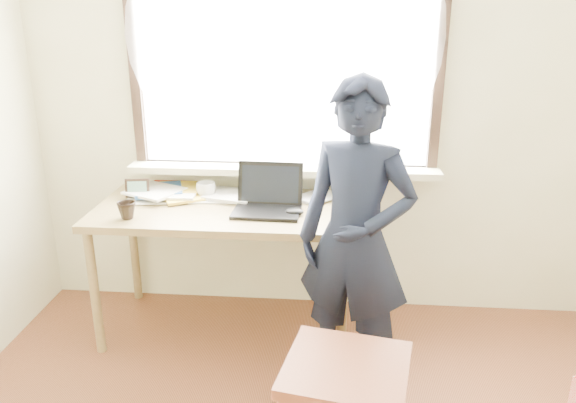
# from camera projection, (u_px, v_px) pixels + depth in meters

# --- Properties ---
(room_shell) EXTENTS (3.52, 4.02, 2.61)m
(room_shell) POSITION_uv_depth(u_px,v_px,m) (290.00, 93.00, 1.51)
(room_shell) COLOR #F0EDC1
(room_shell) RESTS_ON ground
(desk) EXTENTS (1.46, 0.73, 0.78)m
(desk) POSITION_uv_depth(u_px,v_px,m) (225.00, 220.00, 3.20)
(desk) COLOR olive
(desk) RESTS_ON ground
(laptop) EXTENTS (0.38, 0.31, 0.25)m
(laptop) POSITION_uv_depth(u_px,v_px,m) (268.00, 200.00, 3.11)
(laptop) COLOR black
(laptop) RESTS_ON desk
(mug_white) EXTENTS (0.16, 0.16, 0.09)m
(mug_white) POSITION_uv_depth(u_px,v_px,m) (206.00, 190.00, 3.32)
(mug_white) COLOR white
(mug_white) RESTS_ON desk
(mug_dark) EXTENTS (0.12, 0.12, 0.09)m
(mug_dark) POSITION_uv_depth(u_px,v_px,m) (127.00, 210.00, 2.99)
(mug_dark) COLOR black
(mug_dark) RESTS_ON desk
(mouse) EXTENTS (0.10, 0.07, 0.04)m
(mouse) POSITION_uv_depth(u_px,v_px,m) (295.00, 212.00, 3.04)
(mouse) COLOR black
(mouse) RESTS_ON desk
(desk_clutter) EXTENTS (0.73, 0.49, 0.05)m
(desk_clutter) POSITION_uv_depth(u_px,v_px,m) (201.00, 189.00, 3.39)
(desk_clutter) COLOR #AC2F1F
(desk_clutter) RESTS_ON desk
(book_a) EXTENTS (0.34, 0.35, 0.03)m
(book_a) POSITION_uv_depth(u_px,v_px,m) (177.00, 188.00, 3.45)
(book_a) COLOR white
(book_a) RESTS_ON desk
(book_b) EXTENTS (0.31, 0.31, 0.02)m
(book_b) POSITION_uv_depth(u_px,v_px,m) (307.00, 193.00, 3.37)
(book_b) COLOR white
(book_b) RESTS_ON desk
(picture_frame) EXTENTS (0.14, 0.04, 0.11)m
(picture_frame) POSITION_uv_depth(u_px,v_px,m) (138.00, 190.00, 3.29)
(picture_frame) COLOR black
(picture_frame) RESTS_ON desk
(work_chair) EXTENTS (0.57, 0.55, 0.50)m
(work_chair) POSITION_uv_depth(u_px,v_px,m) (346.00, 381.00, 2.27)
(work_chair) COLOR brown
(work_chair) RESTS_ON ground
(person) EXTENTS (0.67, 0.55, 1.57)m
(person) POSITION_uv_depth(u_px,v_px,m) (355.00, 240.00, 2.71)
(person) COLOR black
(person) RESTS_ON ground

